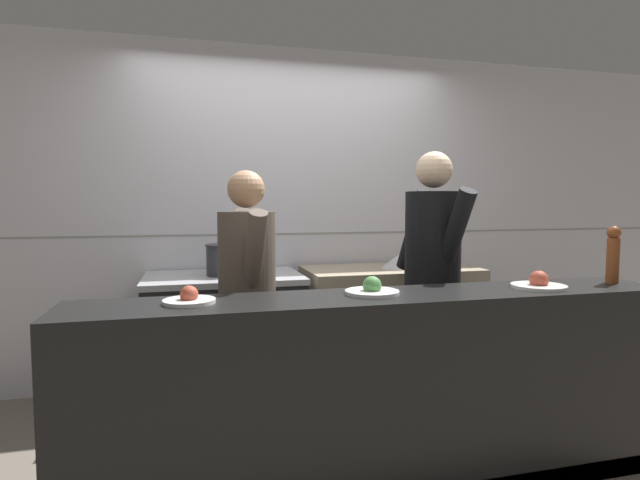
{
  "coord_description": "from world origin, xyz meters",
  "views": [
    {
      "loc": [
        -0.79,
        -2.54,
        1.39
      ],
      "look_at": [
        0.04,
        0.62,
        1.15
      ],
      "focal_mm": 28.0,
      "sensor_mm": 36.0,
      "label": 1
    }
  ],
  "objects_px": {
    "plated_dish_dessert": "(539,284)",
    "mixing_bowl_steel": "(400,261)",
    "chef_sous": "(432,273)",
    "pepper_mill": "(613,253)",
    "oven_range": "(224,337)",
    "stock_pot": "(225,259)",
    "plated_dish_appetiser": "(372,290)",
    "plated_dish_main": "(189,299)",
    "chef_head_cook": "(247,295)"
  },
  "relations": [
    {
      "from": "mixing_bowl_steel",
      "to": "chef_head_cook",
      "type": "relative_size",
      "value": 0.18
    },
    {
      "from": "plated_dish_dessert",
      "to": "pepper_mill",
      "type": "distance_m",
      "value": 0.52
    },
    {
      "from": "plated_dish_dessert",
      "to": "chef_head_cook",
      "type": "distance_m",
      "value": 1.55
    },
    {
      "from": "chef_head_cook",
      "to": "oven_range",
      "type": "bearing_deg",
      "value": 91.01
    },
    {
      "from": "oven_range",
      "to": "plated_dish_main",
      "type": "height_order",
      "value": "plated_dish_main"
    },
    {
      "from": "plated_dish_main",
      "to": "pepper_mill",
      "type": "distance_m",
      "value": 2.24
    },
    {
      "from": "plated_dish_main",
      "to": "pepper_mill",
      "type": "xyz_separation_m",
      "value": [
        2.24,
        -0.01,
        0.14
      ]
    },
    {
      "from": "plated_dish_dessert",
      "to": "plated_dish_appetiser",
      "type": "bearing_deg",
      "value": 176.26
    },
    {
      "from": "plated_dish_appetiser",
      "to": "stock_pot",
      "type": "bearing_deg",
      "value": 115.35
    },
    {
      "from": "mixing_bowl_steel",
      "to": "plated_dish_main",
      "type": "height_order",
      "value": "plated_dish_main"
    },
    {
      "from": "stock_pot",
      "to": "plated_dish_main",
      "type": "relative_size",
      "value": 1.22
    },
    {
      "from": "chef_sous",
      "to": "plated_dish_dessert",
      "type": "bearing_deg",
      "value": -78.56
    },
    {
      "from": "plated_dish_main",
      "to": "plated_dish_dessert",
      "type": "xyz_separation_m",
      "value": [
        1.74,
        -0.05,
        0.0
      ]
    },
    {
      "from": "pepper_mill",
      "to": "chef_head_cook",
      "type": "xyz_separation_m",
      "value": [
        -1.92,
        0.57,
        -0.24
      ]
    },
    {
      "from": "plated_dish_main",
      "to": "plated_dish_appetiser",
      "type": "height_order",
      "value": "plated_dish_appetiser"
    },
    {
      "from": "mixing_bowl_steel",
      "to": "plated_dish_appetiser",
      "type": "xyz_separation_m",
      "value": [
        -0.7,
        -1.27,
        0.02
      ]
    },
    {
      "from": "mixing_bowl_steel",
      "to": "chef_sous",
      "type": "height_order",
      "value": "chef_sous"
    },
    {
      "from": "oven_range",
      "to": "chef_sous",
      "type": "bearing_deg",
      "value": -28.26
    },
    {
      "from": "oven_range",
      "to": "mixing_bowl_steel",
      "type": "height_order",
      "value": "mixing_bowl_steel"
    },
    {
      "from": "mixing_bowl_steel",
      "to": "pepper_mill",
      "type": "distance_m",
      "value": 1.47
    },
    {
      "from": "stock_pot",
      "to": "mixing_bowl_steel",
      "type": "bearing_deg",
      "value": -0.3
    },
    {
      "from": "plated_dish_main",
      "to": "plated_dish_dessert",
      "type": "height_order",
      "value": "plated_dish_dessert"
    },
    {
      "from": "plated_dish_appetiser",
      "to": "chef_sous",
      "type": "height_order",
      "value": "chef_sous"
    },
    {
      "from": "stock_pot",
      "to": "mixing_bowl_steel",
      "type": "xyz_separation_m",
      "value": [
        1.31,
        -0.01,
        -0.05
      ]
    },
    {
      "from": "plated_dish_appetiser",
      "to": "plated_dish_dessert",
      "type": "distance_m",
      "value": 0.89
    },
    {
      "from": "oven_range",
      "to": "mixing_bowl_steel",
      "type": "bearing_deg",
      "value": -0.79
    },
    {
      "from": "stock_pot",
      "to": "pepper_mill",
      "type": "bearing_deg",
      "value": -33.04
    },
    {
      "from": "plated_dish_dessert",
      "to": "chef_sous",
      "type": "height_order",
      "value": "chef_sous"
    },
    {
      "from": "stock_pot",
      "to": "pepper_mill",
      "type": "height_order",
      "value": "pepper_mill"
    },
    {
      "from": "plated_dish_appetiser",
      "to": "chef_sous",
      "type": "distance_m",
      "value": 0.89
    },
    {
      "from": "mixing_bowl_steel",
      "to": "pepper_mill",
      "type": "relative_size",
      "value": 0.9
    },
    {
      "from": "plated_dish_dessert",
      "to": "mixing_bowl_steel",
      "type": "bearing_deg",
      "value": 97.91
    },
    {
      "from": "pepper_mill",
      "to": "plated_dish_dessert",
      "type": "bearing_deg",
      "value": -175.39
    },
    {
      "from": "plated_dish_dessert",
      "to": "chef_sous",
      "type": "relative_size",
      "value": 0.16
    },
    {
      "from": "mixing_bowl_steel",
      "to": "plated_dish_dessert",
      "type": "distance_m",
      "value": 1.34
    },
    {
      "from": "mixing_bowl_steel",
      "to": "chef_sous",
      "type": "relative_size",
      "value": 0.16
    },
    {
      "from": "oven_range",
      "to": "chef_head_cook",
      "type": "bearing_deg",
      "value": -83.46
    },
    {
      "from": "stock_pot",
      "to": "mixing_bowl_steel",
      "type": "relative_size",
      "value": 0.98
    },
    {
      "from": "chef_head_cook",
      "to": "pepper_mill",
      "type": "bearing_deg",
      "value": -22.16
    },
    {
      "from": "mixing_bowl_steel",
      "to": "plated_dish_dessert",
      "type": "xyz_separation_m",
      "value": [
        0.18,
        -1.33,
        0.02
      ]
    },
    {
      "from": "oven_range",
      "to": "chef_sous",
      "type": "xyz_separation_m",
      "value": [
        1.26,
        -0.68,
        0.51
      ]
    },
    {
      "from": "mixing_bowl_steel",
      "to": "plated_dish_dessert",
      "type": "height_order",
      "value": "plated_dish_dessert"
    },
    {
      "from": "stock_pot",
      "to": "chef_sous",
      "type": "bearing_deg",
      "value": -28.12
    },
    {
      "from": "oven_range",
      "to": "chef_head_cook",
      "type": "xyz_separation_m",
      "value": [
        0.08,
        -0.73,
        0.43
      ]
    },
    {
      "from": "plated_dish_main",
      "to": "chef_sous",
      "type": "distance_m",
      "value": 1.61
    },
    {
      "from": "plated_dish_main",
      "to": "plated_dish_appetiser",
      "type": "xyz_separation_m",
      "value": [
        0.85,
        0.01,
        0.0
      ]
    },
    {
      "from": "mixing_bowl_steel",
      "to": "plated_dish_appetiser",
      "type": "bearing_deg",
      "value": -118.94
    },
    {
      "from": "stock_pot",
      "to": "pepper_mill",
      "type": "relative_size",
      "value": 0.89
    },
    {
      "from": "oven_range",
      "to": "chef_sous",
      "type": "distance_m",
      "value": 1.51
    },
    {
      "from": "plated_dish_dessert",
      "to": "plated_dish_main",
      "type": "bearing_deg",
      "value": 178.28
    }
  ]
}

